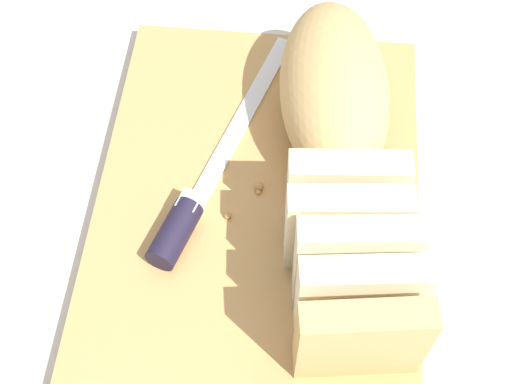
{
  "coord_description": "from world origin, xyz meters",
  "views": [
    {
      "loc": [
        0.34,
        0.04,
        0.58
      ],
      "look_at": [
        0.0,
        0.0,
        0.05
      ],
      "focal_mm": 52.93,
      "sensor_mm": 36.0,
      "label": 1
    }
  ],
  "objects": [
    {
      "name": "crumb_stray_left",
      "position": [
        0.01,
        -0.02,
        0.02
      ],
      "size": [
        0.01,
        0.01,
        0.01
      ],
      "primitive_type": "sphere",
      "color": "tan",
      "rests_on": "cutting_board"
    },
    {
      "name": "bread_knife",
      "position": [
        0.01,
        -0.06,
        0.03
      ],
      "size": [
        0.28,
        0.1,
        0.03
      ],
      "rotation": [
        0.0,
        0.0,
        2.85
      ],
      "color": "silver",
      "rests_on": "cutting_board"
    },
    {
      "name": "cutting_board",
      "position": [
        0.0,
        0.0,
        0.01
      ],
      "size": [
        0.43,
        0.29,
        0.02
      ],
      "primitive_type": "cube",
      "rotation": [
        0.0,
        0.0,
        0.02
      ],
      "color": "tan",
      "rests_on": "ground_plane"
    },
    {
      "name": "ground_plane",
      "position": [
        0.0,
        0.0,
        0.0
      ],
      "size": [
        3.0,
        3.0,
        0.0
      ],
      "primitive_type": "plane",
      "color": "beige"
    },
    {
      "name": "bread_loaf",
      "position": [
        -0.04,
        0.07,
        0.07
      ],
      "size": [
        0.36,
        0.14,
        0.1
      ],
      "rotation": [
        0.0,
        0.0,
        0.14
      ],
      "color": "tan",
      "rests_on": "cutting_board"
    },
    {
      "name": "crumb_near_knife",
      "position": [
        -0.02,
        0.0,
        0.02
      ],
      "size": [
        0.0,
        0.0,
        0.0
      ],
      "primitive_type": "sphere",
      "color": "tan",
      "rests_on": "cutting_board"
    },
    {
      "name": "crumb_near_loaf",
      "position": [
        -0.02,
        -0.0,
        0.02
      ],
      "size": [
        0.01,
        0.01,
        0.01
      ],
      "primitive_type": "sphere",
      "color": "tan",
      "rests_on": "cutting_board"
    }
  ]
}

